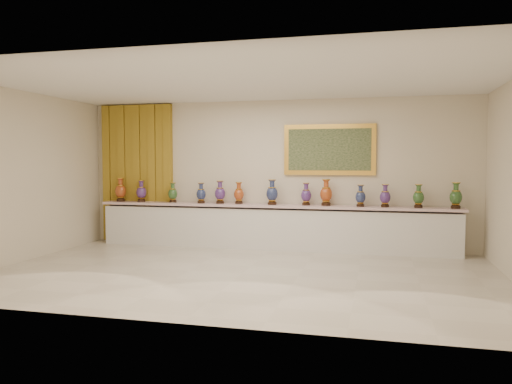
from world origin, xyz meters
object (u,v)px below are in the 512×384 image
vase_2 (173,194)px  counter (272,227)px  vase_0 (121,191)px  vase_1 (141,192)px

vase_2 → counter: bearing=1.4°
vase_0 → vase_1: (0.47, 0.03, -0.02)m
counter → vase_0: size_ratio=14.32×
vase_0 → vase_2: size_ratio=1.21×
counter → vase_1: 2.94m
vase_1 → vase_0: bearing=-175.8°
vase_1 → vase_2: (0.75, -0.07, -0.02)m
counter → vase_0: vase_0 is taller
vase_0 → vase_1: vase_0 is taller
vase_0 → counter: bearing=0.4°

